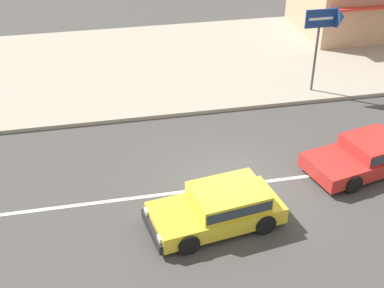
# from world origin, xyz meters

# --- Properties ---
(ground_plane) EXTENTS (160.00, 160.00, 0.00)m
(ground_plane) POSITION_xyz_m (0.00, 0.00, 0.00)
(ground_plane) COLOR #423F3D
(lane_centre_stripe) EXTENTS (50.40, 0.14, 0.01)m
(lane_centre_stripe) POSITION_xyz_m (0.00, 0.00, 0.00)
(lane_centre_stripe) COLOR silver
(lane_centre_stripe) RESTS_ON ground
(kerb_strip) EXTENTS (68.00, 10.00, 0.15)m
(kerb_strip) POSITION_xyz_m (0.00, 9.73, 0.07)
(kerb_strip) COLOR #9E9384
(kerb_strip) RESTS_ON ground
(sedan_red_0) EXTENTS (4.77, 2.69, 1.06)m
(sedan_red_0) POSITION_xyz_m (4.76, 0.08, 0.54)
(sedan_red_0) COLOR red
(sedan_red_0) RESTS_ON ground
(hatchback_yellow_1) EXTENTS (3.96, 2.27, 1.10)m
(hatchback_yellow_1) POSITION_xyz_m (-0.76, -1.63, 0.59)
(hatchback_yellow_1) COLOR yellow
(hatchback_yellow_1) RESTS_ON ground
(arrow_signboard) EXTENTS (1.60, 0.80, 3.45)m
(arrow_signboard) POSITION_xyz_m (5.59, 5.57, 3.06)
(arrow_signboard) COLOR #4C4C51
(arrow_signboard) RESTS_ON kerb_strip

